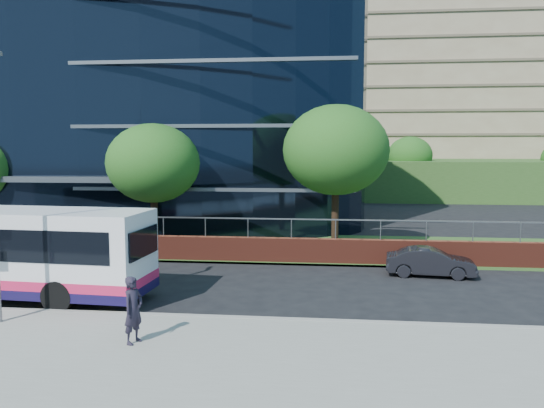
# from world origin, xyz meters

# --- Properties ---
(grass_verge) EXTENTS (36.00, 8.00, 0.12)m
(grass_verge) POSITION_xyz_m (24.00, 11.00, 0.06)
(grass_verge) COLOR #2D511E
(grass_verge) RESTS_ON ground
(glass_office) EXTENTS (44.00, 23.10, 16.00)m
(glass_office) POSITION_xyz_m (-4.00, 20.85, 8.00)
(glass_office) COLOR black
(glass_office) RESTS_ON ground
(retaining_wall) EXTENTS (34.00, 0.40, 2.11)m
(retaining_wall) POSITION_xyz_m (20.00, 7.30, 0.61)
(retaining_wall) COLOR maroon
(retaining_wall) RESTS_ON ground
(apartment_block) EXTENTS (60.00, 42.00, 30.00)m
(apartment_block) POSITION_xyz_m (32.00, 57.21, 11.11)
(apartment_block) COLOR #2D511E
(apartment_block) RESTS_ON ground
(tree_far_c) EXTENTS (4.62, 4.62, 6.51)m
(tree_far_c) POSITION_xyz_m (7.00, 9.00, 4.54)
(tree_far_c) COLOR black
(tree_far_c) RESTS_ON ground
(tree_far_d) EXTENTS (5.28, 5.28, 7.44)m
(tree_far_d) POSITION_xyz_m (16.00, 10.00, 5.19)
(tree_far_d) COLOR black
(tree_far_d) RESTS_ON ground
(tree_dist_e) EXTENTS (4.62, 4.62, 6.51)m
(tree_dist_e) POSITION_xyz_m (24.00, 40.00, 4.54)
(tree_dist_e) COLOR black
(tree_dist_e) RESTS_ON ground
(parked_car) EXTENTS (3.70, 1.61, 1.18)m
(parked_car) POSITION_xyz_m (19.90, 5.61, 0.59)
(parked_car) COLOR black
(parked_car) RESTS_ON ground
(pedestrian) EXTENTS (0.61, 0.76, 1.79)m
(pedestrian) POSITION_xyz_m (10.60, -3.42, 1.05)
(pedestrian) COLOR #211C2B
(pedestrian) RESTS_ON pavement_near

